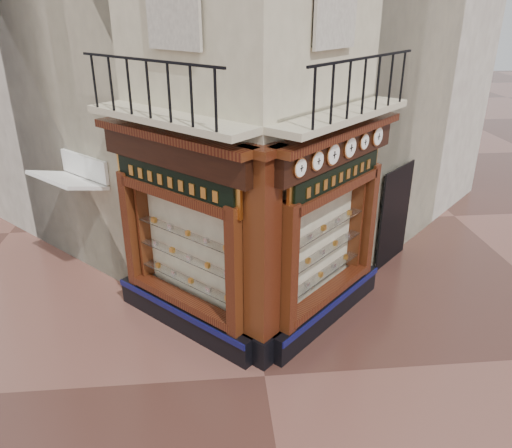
{
  "coord_description": "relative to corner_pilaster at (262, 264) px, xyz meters",
  "views": [
    {
      "loc": [
        -0.79,
        -6.8,
        5.95
      ],
      "look_at": [
        0.04,
        2.0,
        2.01
      ],
      "focal_mm": 35.0,
      "sensor_mm": 36.0,
      "label": 1
    }
  ],
  "objects": [
    {
      "name": "clock_a",
      "position": [
        0.57,
        -0.03,
        1.67
      ],
      "size": [
        0.26,
        0.26,
        0.32
      ],
      "rotation": [
        0.0,
        0.0,
        0.79
      ],
      "color": "#CF8745",
      "rests_on": "ground"
    },
    {
      "name": "balcony",
      "position": [
        0.0,
        0.99,
        2.27
      ],
      "size": [
        5.94,
        2.97,
        1.03
      ],
      "color": "beige",
      "rests_on": "ground"
    },
    {
      "name": "awning",
      "position": [
        -3.87,
        3.17,
        -1.95
      ],
      "size": [
        1.86,
        1.86,
        0.35
      ],
      "primitive_type": null,
      "rotation": [
        0.28,
        0.0,
        2.36
      ],
      "color": "white",
      "rests_on": "ground"
    },
    {
      "name": "main_building",
      "position": [
        0.0,
        5.66,
        4.05
      ],
      "size": [
        11.31,
        11.31,
        12.0
      ],
      "primitive_type": "cube",
      "rotation": [
        0.0,
        0.0,
        0.79
      ],
      "color": "beige",
      "rests_on": "ground"
    },
    {
      "name": "signboard_left",
      "position": [
        -1.46,
        1.01,
        1.15
      ],
      "size": [
        2.26,
        2.26,
        0.61
      ],
      "rotation": [
        0.0,
        0.0,
        2.36
      ],
      "color": "gold",
      "rests_on": "ground"
    },
    {
      "name": "corner_pilaster",
      "position": [
        0.0,
        0.0,
        0.0
      ],
      "size": [
        0.85,
        0.85,
        3.98
      ],
      "rotation": [
        0.0,
        0.0,
        0.79
      ],
      "color": "black",
      "rests_on": "ground"
    },
    {
      "name": "clock_c",
      "position": [
        1.25,
        0.65,
        1.67
      ],
      "size": [
        0.31,
        0.31,
        0.39
      ],
      "rotation": [
        0.0,
        0.0,
        0.79
      ],
      "color": "#CF8745",
      "rests_on": "ground"
    },
    {
      "name": "ground",
      "position": [
        0.0,
        -0.5,
        -1.95
      ],
      "size": [
        80.0,
        80.0,
        0.0
      ],
      "primitive_type": "plane",
      "color": "#472821",
      "rests_on": "ground"
    },
    {
      "name": "shopfront_left",
      "position": [
        -1.41,
        1.07,
        0.03
      ],
      "size": [
        2.86,
        2.86,
        3.98
      ],
      "rotation": [
        0.0,
        0.0,
        2.36
      ],
      "color": "black",
      "rests_on": "ground"
    },
    {
      "name": "neighbour_right",
      "position": [
        2.47,
        8.13,
        3.55
      ],
      "size": [
        11.31,
        11.31,
        11.0
      ],
      "primitive_type": "cube",
      "rotation": [
        0.0,
        0.0,
        0.79
      ],
      "color": "beige",
      "rests_on": "ground"
    },
    {
      "name": "clock_d",
      "position": [
        1.65,
        1.04,
        1.67
      ],
      "size": [
        0.32,
        0.32,
        0.4
      ],
      "rotation": [
        0.0,
        0.0,
        0.79
      ],
      "color": "#CF8745",
      "rests_on": "ground"
    },
    {
      "name": "signboard_right",
      "position": [
        1.46,
        1.01,
        1.15
      ],
      "size": [
        2.14,
        2.14,
        0.57
      ],
      "rotation": [
        0.0,
        0.0,
        0.79
      ],
      "color": "gold",
      "rests_on": "ground"
    },
    {
      "name": "neighbour_left",
      "position": [
        -2.47,
        8.13,
        3.55
      ],
      "size": [
        11.31,
        11.31,
        11.0
      ],
      "primitive_type": "cube",
      "rotation": [
        0.0,
        0.0,
        0.79
      ],
      "color": "beige",
      "rests_on": "ground"
    },
    {
      "name": "clock_e",
      "position": [
        2.01,
        1.41,
        1.67
      ],
      "size": [
        0.25,
        0.25,
        0.31
      ],
      "rotation": [
        0.0,
        0.0,
        0.79
      ],
      "color": "#CF8745",
      "rests_on": "ground"
    },
    {
      "name": "clock_f",
      "position": [
        2.38,
        1.78,
        1.67
      ],
      "size": [
        0.3,
        0.3,
        0.38
      ],
      "rotation": [
        0.0,
        0.0,
        0.79
      ],
      "color": "#CF8745",
      "rests_on": "ground"
    },
    {
      "name": "clock_b",
      "position": [
        0.91,
        0.31,
        1.67
      ],
      "size": [
        0.27,
        0.27,
        0.34
      ],
      "rotation": [
        0.0,
        0.0,
        0.79
      ],
      "color": "#CF8745",
      "rests_on": "ground"
    },
    {
      "name": "shopfront_right",
      "position": [
        1.41,
        1.07,
        0.03
      ],
      "size": [
        2.86,
        2.86,
        3.98
      ],
      "rotation": [
        0.0,
        0.0,
        0.79
      ],
      "color": "black",
      "rests_on": "ground"
    }
  ]
}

